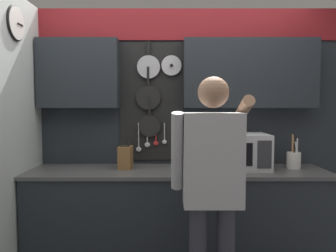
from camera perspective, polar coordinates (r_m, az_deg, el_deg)
The scene contains 7 objects.
base_cabinet_counter at distance 2.96m, azimuth 1.46°, elevation -16.29°, with size 2.55×0.60×0.90m.
back_wall_unit at distance 3.05m, azimuth 1.77°, elevation 3.08°, with size 3.12×0.20×2.34m.
side_wall at distance 2.68m, azimuth -27.14°, elevation -2.60°, with size 0.07×1.60×2.34m.
microwave at distance 2.93m, azimuth 11.68°, elevation -4.32°, with size 0.53×0.38×0.31m.
knife_block at distance 2.90m, azimuth -7.69°, elevation -5.40°, with size 0.12×0.16×0.27m.
utensil_crock at distance 3.08m, azimuth 20.78°, elevation -5.35°, with size 0.12×0.12×0.30m.
person at distance 2.19m, azimuth 7.47°, elevation -9.12°, with size 0.54×0.62×1.64m.
Camera 1 is at (-0.09, -2.78, 1.46)m, focal length 35.00 mm.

